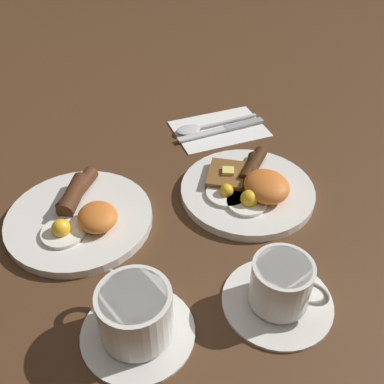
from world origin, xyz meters
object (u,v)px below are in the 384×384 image
Objects in this scene: teacup_far at (135,316)px; knife at (226,128)px; breakfast_plate_far at (80,216)px; breakfast_plate_near at (249,188)px; teacup_near at (281,288)px; spoon at (197,128)px.

knife is (0.41, -0.27, -0.03)m from teacup_far.
breakfast_plate_near is at bearing -92.96° from breakfast_plate_far.
breakfast_plate_far is 0.34m from teacup_near.
teacup_far is 0.50m from knife.
spoon is (0.21, -0.26, -0.00)m from breakfast_plate_far.
breakfast_plate_near is 0.22m from spoon.
teacup_near is 0.44m from spoon.
teacup_near reaches higher than breakfast_plate_near.
breakfast_plate_near is at bearing -48.45° from teacup_far.
teacup_near is 0.81× the size of spoon.
spoon is at bearing -51.69° from breakfast_plate_far.
breakfast_plate_far is 1.26× the size of spoon.
knife is 1.05× the size of spoon.
breakfast_plate_near is 0.29m from breakfast_plate_far.
spoon reaches higher than knife.
teacup_near is at bearing 80.67° from spoon.
breakfast_plate_near is at bearing -12.15° from teacup_near.
teacup_near is (-0.22, 0.05, 0.02)m from breakfast_plate_near.
teacup_far is (-0.21, 0.24, 0.02)m from breakfast_plate_near.
knife is at bearing -59.46° from breakfast_plate_far.
teacup_near is at bearing 72.08° from knife.
breakfast_plate_near is 0.23m from teacup_near.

